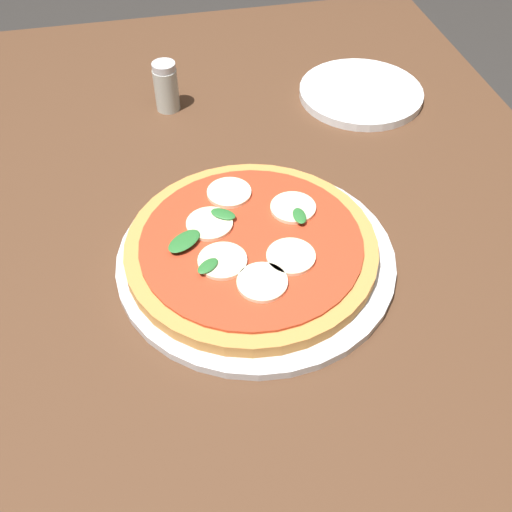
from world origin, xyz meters
TOP-DOWN VIEW (x-y plane):
  - ground_plane at (0.00, 0.00)m, footprint 6.00×6.00m
  - dining_table at (0.00, 0.00)m, footprint 1.40×1.05m
  - serving_tray at (0.01, 0.03)m, footprint 0.35×0.35m
  - pizza at (0.01, 0.03)m, footprint 0.32×0.32m
  - plate_white at (-0.32, 0.29)m, footprint 0.21×0.21m
  - pepper_shaker at (-0.36, -0.04)m, footprint 0.04×0.04m

SIDE VIEW (x-z plane):
  - ground_plane at x=0.00m, z-range 0.00..0.00m
  - dining_table at x=0.00m, z-range 0.28..1.02m
  - serving_tray at x=0.01m, z-range 0.74..0.75m
  - plate_white at x=-0.32m, z-range 0.74..0.76m
  - pizza at x=0.01m, z-range 0.75..0.78m
  - pepper_shaker at x=-0.36m, z-range 0.74..0.82m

